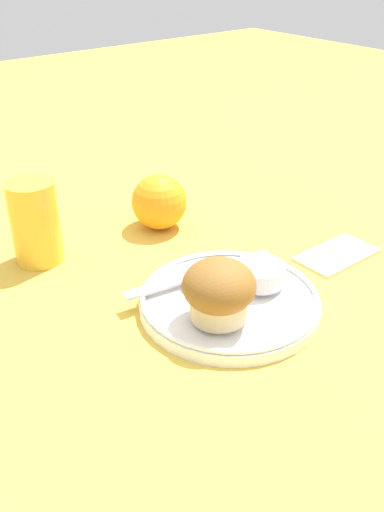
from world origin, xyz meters
TOP-DOWN VIEW (x-y plane):
  - ground_plane at (0.00, 0.00)m, footprint 3.00×3.00m
  - plate at (-0.00, -0.01)m, footprint 0.21×0.21m
  - muffin at (-0.04, -0.04)m, footprint 0.08×0.08m
  - cream_ramekin at (0.04, -0.02)m, footprint 0.06×0.06m
  - berry_pair at (-0.02, 0.03)m, footprint 0.03×0.01m
  - butter_knife at (-0.00, 0.04)m, footprint 0.20×0.05m
  - orange_fruit at (0.06, 0.20)m, footprint 0.08×0.08m
  - juice_glass at (-0.12, 0.23)m, footprint 0.06×0.06m
  - folded_napkin at (0.19, -0.01)m, footprint 0.11×0.06m

SIDE VIEW (x-z plane):
  - ground_plane at x=0.00m, z-range 0.00..0.00m
  - folded_napkin at x=0.19m, z-range 0.00..0.01m
  - plate at x=0.00m, z-range 0.00..0.02m
  - butter_knife at x=0.00m, z-range 0.02..0.02m
  - berry_pair at x=-0.02m, z-range 0.02..0.03m
  - cream_ramekin at x=0.04m, z-range 0.02..0.04m
  - orange_fruit at x=0.06m, z-range 0.00..0.08m
  - muffin at x=-0.04m, z-range 0.02..0.09m
  - juice_glass at x=-0.12m, z-range 0.00..0.11m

